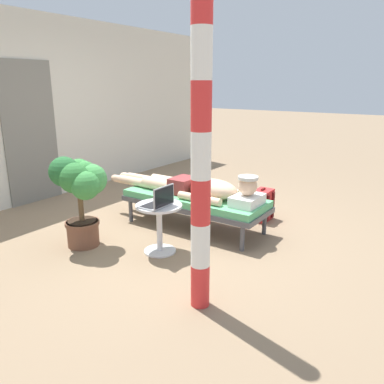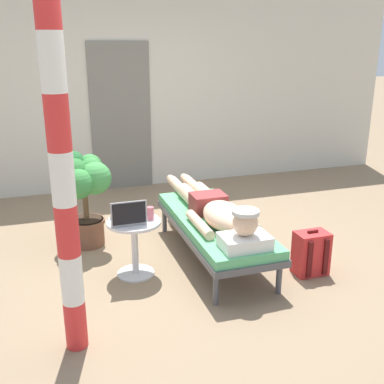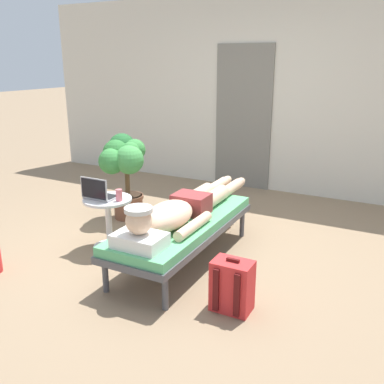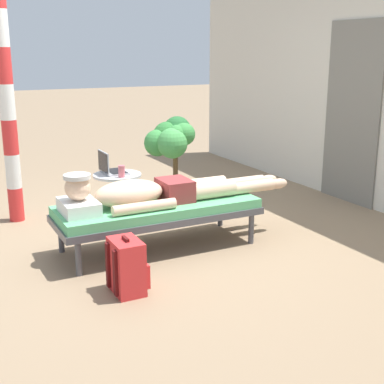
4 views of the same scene
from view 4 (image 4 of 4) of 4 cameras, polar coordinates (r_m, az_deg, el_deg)
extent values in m
plane|color=#8C7256|center=(5.05, -3.94, -4.94)|extent=(40.00, 40.00, 0.00)
cube|color=slate|center=(6.34, 16.78, 8.05)|extent=(0.84, 0.03, 2.04)
cylinder|color=#4C4C51|center=(5.35, 3.04, -2.18)|extent=(0.05, 0.05, 0.28)
cylinder|color=#4C4C51|center=(4.89, 6.35, -3.91)|extent=(0.05, 0.05, 0.28)
cylinder|color=#4C4C51|center=(4.80, -13.85, -4.68)|extent=(0.05, 0.05, 0.28)
cylinder|color=#4C4C51|center=(4.28, -12.06, -7.01)|extent=(0.05, 0.05, 0.28)
cube|color=#4C4C51|center=(4.72, -3.67, -2.41)|extent=(0.67, 1.80, 0.06)
cube|color=#59B272|center=(4.70, -3.68, -1.60)|extent=(0.64, 1.77, 0.08)
cube|color=white|center=(4.45, -12.04, -1.56)|extent=(0.40, 0.28, 0.11)
sphere|color=beige|center=(4.41, -12.15, 0.43)|extent=(0.21, 0.21, 0.21)
cylinder|color=silver|center=(4.39, -12.21, 1.63)|extent=(0.22, 0.22, 0.03)
ellipsoid|color=beige|center=(4.56, -6.74, -0.15)|extent=(0.35, 0.60, 0.23)
cylinder|color=beige|center=(4.80, -7.08, -0.27)|extent=(0.09, 0.55, 0.09)
cylinder|color=beige|center=(4.40, -5.11, -1.62)|extent=(0.09, 0.55, 0.09)
cube|color=maroon|center=(4.73, -1.85, 0.23)|extent=(0.33, 0.26, 0.19)
cylinder|color=beige|center=(4.95, 1.30, 0.69)|extent=(0.15, 0.42, 0.15)
cylinder|color=beige|center=(5.17, 5.50, 1.00)|extent=(0.11, 0.44, 0.11)
ellipsoid|color=beige|center=(5.33, 8.14, 1.29)|extent=(0.09, 0.20, 0.10)
cylinder|color=beige|center=(4.81, 2.26, 0.24)|extent=(0.15, 0.42, 0.15)
cylinder|color=beige|center=(5.03, 6.54, 0.58)|extent=(0.11, 0.44, 0.11)
ellipsoid|color=beige|center=(5.19, 9.21, 0.89)|extent=(0.09, 0.20, 0.10)
cylinder|color=silver|center=(5.48, -7.82, -3.31)|extent=(0.34, 0.34, 0.02)
cylinder|color=silver|center=(5.41, -7.91, -0.81)|extent=(0.06, 0.06, 0.48)
cylinder|color=silver|center=(5.35, -8.01, 1.79)|extent=(0.48, 0.48, 0.02)
cube|color=#A5A8AD|center=(5.40, -8.23, 2.14)|extent=(0.31, 0.22, 0.02)
cube|color=black|center=(5.40, -8.13, 2.25)|extent=(0.27, 0.15, 0.00)
cube|color=#A5A8AD|center=(5.34, -9.45, 3.18)|extent=(0.31, 0.01, 0.21)
cube|color=black|center=(5.34, -9.53, 3.18)|extent=(0.29, 0.00, 0.19)
cylinder|color=#D86672|center=(5.19, -7.55, 2.21)|extent=(0.06, 0.06, 0.11)
cube|color=red|center=(3.92, -7.04, -7.91)|extent=(0.30, 0.20, 0.40)
cube|color=red|center=(3.99, -5.37, -8.56)|extent=(0.23, 0.04, 0.18)
cube|color=#531212|center=(3.96, -8.99, -7.74)|extent=(0.04, 0.02, 0.34)
cube|color=#531212|center=(3.82, -8.20, -8.62)|extent=(0.04, 0.02, 0.34)
cube|color=#531212|center=(3.84, -7.14, -5.00)|extent=(0.10, 0.02, 0.02)
cylinder|color=brown|center=(6.04, -1.76, -0.17)|extent=(0.34, 0.34, 0.28)
cylinder|color=brown|center=(6.01, -1.77, 0.94)|extent=(0.37, 0.37, 0.04)
cylinder|color=#332319|center=(6.00, -1.77, 1.17)|extent=(0.31, 0.31, 0.01)
cylinder|color=brown|center=(5.96, -1.79, 3.00)|extent=(0.06, 0.06, 0.40)
sphere|color=#38843D|center=(5.82, -1.65, 6.11)|extent=(0.22, 0.22, 0.22)
sphere|color=#38843D|center=(5.86, -0.87, 6.21)|extent=(0.25, 0.25, 0.25)
sphere|color=#429347|center=(5.96, -0.77, 6.18)|extent=(0.20, 0.20, 0.20)
sphere|color=#23602D|center=(6.03, -1.60, 6.63)|extent=(0.32, 0.32, 0.32)
sphere|color=#2D7233|center=(5.97, -2.69, 6.03)|extent=(0.32, 0.32, 0.32)
sphere|color=#38843D|center=(5.90, -3.72, 5.26)|extent=(0.30, 0.30, 0.30)
sphere|color=#429347|center=(5.79, -2.12, 5.24)|extent=(0.33, 0.33, 0.33)
cylinder|color=red|center=(5.80, -18.32, -1.23)|extent=(0.15, 0.15, 0.35)
cylinder|color=white|center=(5.71, -18.60, 2.13)|extent=(0.15, 0.15, 0.35)
cylinder|color=red|center=(5.65, -18.89, 5.57)|extent=(0.15, 0.15, 0.35)
cylinder|color=white|center=(5.61, -19.20, 9.08)|extent=(0.15, 0.15, 0.35)
cylinder|color=red|center=(5.59, -19.51, 12.63)|extent=(0.15, 0.15, 0.35)
cylinder|color=white|center=(5.59, -19.83, 16.19)|extent=(0.15, 0.15, 0.35)
camera|label=1|loc=(7.86, -33.13, 12.72)|focal=35.85mm
camera|label=2|loc=(6.02, -48.98, 13.01)|focal=43.33mm
camera|label=3|loc=(2.78, -60.03, 9.84)|focal=39.87mm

